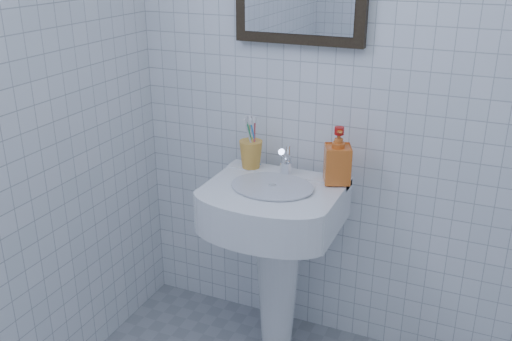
% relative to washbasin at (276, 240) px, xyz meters
% --- Properties ---
extents(wall_back, '(2.20, 0.02, 2.50)m').
position_rel_washbasin_xyz_m(wall_back, '(0.42, 0.22, 0.74)').
color(wall_back, white).
rests_on(wall_back, ground).
extents(washbasin, '(0.50, 0.36, 0.76)m').
position_rel_washbasin_xyz_m(washbasin, '(0.00, 0.00, 0.00)').
color(washbasin, white).
rests_on(washbasin, ground).
extents(faucet, '(0.05, 0.10, 0.12)m').
position_rel_washbasin_xyz_m(faucet, '(0.00, 0.09, 0.29)').
color(faucet, white).
rests_on(faucet, washbasin).
extents(toothbrush_cup, '(0.10, 0.10, 0.11)m').
position_rel_washbasin_xyz_m(toothbrush_cup, '(-0.15, 0.10, 0.30)').
color(toothbrush_cup, gold).
rests_on(toothbrush_cup, washbasin).
extents(soap_dispenser, '(0.12, 0.13, 0.21)m').
position_rel_washbasin_xyz_m(soap_dispenser, '(0.20, 0.09, 0.35)').
color(soap_dispenser, '#BF4A12').
rests_on(soap_dispenser, washbasin).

